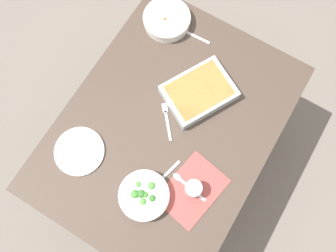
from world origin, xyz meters
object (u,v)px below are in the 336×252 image
(baking_dish, at_px, (199,92))
(fork_on_table, at_px, (167,119))
(drink_cup, at_px, (193,189))
(broccoli_bowl, at_px, (144,195))
(spoon_by_stew, at_px, (189,33))
(spoon_spare, at_px, (185,183))
(stew_bowl, at_px, (167,19))
(side_plate, at_px, (79,151))
(spoon_by_broccoli, at_px, (161,179))

(baking_dish, distance_m, fork_on_table, 0.19)
(fork_on_table, bearing_deg, drink_cup, -129.92)
(broccoli_bowl, bearing_deg, spoon_by_stew, 16.53)
(drink_cup, bearing_deg, baking_dish, 26.34)
(baking_dish, xyz_separation_m, fork_on_table, (-0.18, 0.06, -0.03))
(baking_dish, bearing_deg, fork_on_table, 160.01)
(broccoli_bowl, xyz_separation_m, spoon_by_stew, (0.77, 0.23, -0.03))
(fork_on_table, bearing_deg, spoon_spare, -134.11)
(stew_bowl, height_order, broccoli_bowl, broccoli_bowl)
(drink_cup, relative_size, side_plate, 0.39)
(baking_dish, bearing_deg, drink_cup, -153.66)
(stew_bowl, distance_m, spoon_by_stew, 0.12)
(drink_cup, bearing_deg, broccoli_bowl, 128.05)
(stew_bowl, height_order, fork_on_table, stew_bowl)
(stew_bowl, distance_m, spoon_by_broccoli, 0.77)
(fork_on_table, bearing_deg, broccoli_bowl, -164.42)
(drink_cup, bearing_deg, fork_on_table, 50.08)
(stew_bowl, bearing_deg, side_plate, -179.84)
(baking_dish, height_order, spoon_spare, baking_dish)
(spoon_spare, bearing_deg, drink_cup, -99.51)
(broccoli_bowl, height_order, baking_dish, broccoli_bowl)
(stew_bowl, relative_size, side_plate, 1.05)
(spoon_spare, distance_m, fork_on_table, 0.30)
(spoon_by_stew, bearing_deg, drink_cup, -148.74)
(broccoli_bowl, distance_m, drink_cup, 0.21)
(spoon_spare, relative_size, fork_on_table, 1.20)
(baking_dish, xyz_separation_m, drink_cup, (-0.39, -0.19, 0.00))
(drink_cup, height_order, spoon_spare, drink_cup)
(spoon_by_stew, bearing_deg, spoon_spare, -151.32)
(drink_cup, distance_m, side_plate, 0.52)
(broccoli_bowl, bearing_deg, drink_cup, -51.95)
(stew_bowl, distance_m, fork_on_table, 0.49)
(fork_on_table, bearing_deg, stew_bowl, 30.95)
(stew_bowl, height_order, side_plate, stew_bowl)
(spoon_by_broccoli, relative_size, spoon_spare, 0.99)
(broccoli_bowl, xyz_separation_m, spoon_spare, (0.13, -0.12, -0.03))
(baking_dish, distance_m, spoon_by_broccoli, 0.43)
(drink_cup, xyz_separation_m, spoon_spare, (0.01, 0.04, -0.03))
(broccoli_bowl, height_order, spoon_by_stew, broccoli_bowl)
(broccoli_bowl, bearing_deg, side_plate, 87.31)
(stew_bowl, relative_size, broccoli_bowl, 1.07)
(broccoli_bowl, bearing_deg, baking_dish, 3.48)
(broccoli_bowl, xyz_separation_m, fork_on_table, (0.34, 0.10, -0.03))
(stew_bowl, bearing_deg, fork_on_table, -149.05)
(side_plate, bearing_deg, stew_bowl, 0.16)
(drink_cup, distance_m, spoon_by_broccoli, 0.14)
(stew_bowl, relative_size, baking_dish, 0.62)
(baking_dish, height_order, side_plate, baking_dish)
(baking_dish, bearing_deg, spoon_spare, -158.54)
(baking_dish, bearing_deg, side_plate, 147.82)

